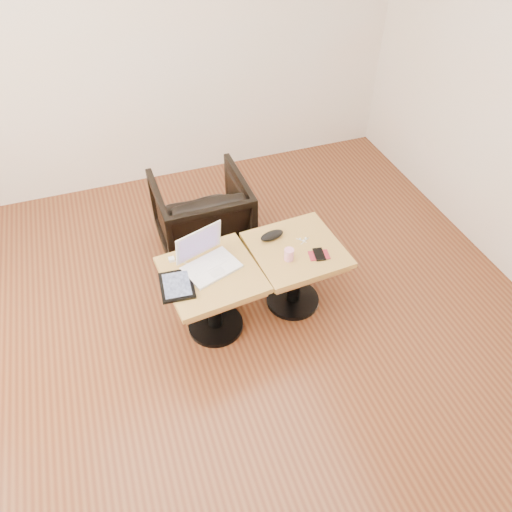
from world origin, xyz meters
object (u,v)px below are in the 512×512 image
object	(u,v)px
side_table_left	(212,287)
laptop	(207,259)
striped_cup	(289,254)
armchair	(202,215)
side_table_right	(295,262)

from	to	relation	value
side_table_left	laptop	world-z (taller)	laptop
laptop	striped_cup	bearing A→B (deg)	-32.42
armchair	side_table_left	bearing A→B (deg)	79.36
side_table_left	side_table_right	world-z (taller)	same
side_table_left	armchair	size ratio (longest dim) A/B	0.91
side_table_left	striped_cup	bearing A→B (deg)	-11.25
side_table_left	armchair	xyz separation A→B (m)	(0.15, 0.84, -0.08)
side_table_right	striped_cup	world-z (taller)	striped_cup
side_table_left	striped_cup	xyz separation A→B (m)	(0.50, -0.05, 0.17)
striped_cup	armchair	size ratio (longest dim) A/B	0.12
side_table_left	striped_cup	distance (m)	0.53
laptop	striped_cup	xyz separation A→B (m)	(0.50, -0.12, -0.01)
side_table_right	laptop	world-z (taller)	laptop
side_table_right	armchair	distance (m)	0.92
striped_cup	armchair	xyz separation A→B (m)	(-0.35, 0.89, -0.25)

